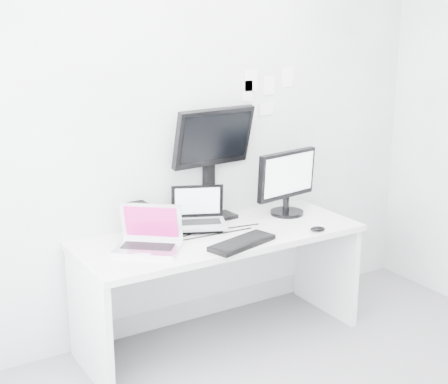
{
  "coord_description": "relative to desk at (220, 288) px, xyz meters",
  "views": [
    {
      "loc": [
        -1.98,
        -2.06,
        2.06
      ],
      "look_at": [
        0.02,
        1.23,
        1.0
      ],
      "focal_mm": 52.5,
      "sensor_mm": 36.0,
      "label": 1
    }
  ],
  "objects": [
    {
      "name": "speaker",
      "position": [
        -0.44,
        0.24,
        0.47
      ],
      "size": [
        0.11,
        0.11,
        0.2
      ],
      "primitive_type": "cube",
      "rotation": [
        0.0,
        0.0,
        -0.05
      ],
      "color": "black",
      "rests_on": "desk"
    },
    {
      "name": "mouse",
      "position": [
        0.55,
        -0.28,
        0.38
      ],
      "size": [
        0.11,
        0.09,
        0.03
      ],
      "primitive_type": "ellipsoid",
      "rotation": [
        0.0,
        0.0,
        -0.36
      ],
      "color": "black",
      "rests_on": "desk"
    },
    {
      "name": "samsung_monitor",
      "position": [
        0.6,
        0.11,
        0.59
      ],
      "size": [
        0.53,
        0.31,
        0.45
      ],
      "primitive_type": "cube",
      "rotation": [
        0.0,
        0.0,
        0.17
      ],
      "color": "black",
      "rests_on": "desk"
    },
    {
      "name": "back_wall",
      "position": [
        0.0,
        0.35,
        0.99
      ],
      "size": [
        3.6,
        0.0,
        3.6
      ],
      "primitive_type": "plane",
      "rotation": [
        1.57,
        0.0,
        0.0
      ],
      "color": "silver",
      "rests_on": "ground"
    },
    {
      "name": "wall_note_3",
      "position": [
        0.58,
        0.34,
        1.05
      ],
      "size": [
        0.11,
        0.0,
        0.08
      ],
      "primitive_type": "cube",
      "color": "white",
      "rests_on": "back_wall"
    },
    {
      "name": "desk",
      "position": [
        0.0,
        0.0,
        0.0
      ],
      "size": [
        1.8,
        0.7,
        0.73
      ],
      "primitive_type": "cube",
      "color": "silver",
      "rests_on": "ground"
    },
    {
      "name": "wall_note_5",
      "position": [
        0.42,
        0.34,
        1.19
      ],
      "size": [
        0.08,
        0.0,
        0.14
      ],
      "primitive_type": "cube",
      "color": "white",
      "rests_on": "back_wall"
    },
    {
      "name": "wall_note_0",
      "position": [
        0.45,
        0.34,
        1.26
      ],
      "size": [
        0.1,
        0.0,
        0.14
      ],
      "primitive_type": "cube",
      "color": "white",
      "rests_on": "back_wall"
    },
    {
      "name": "wall_note_1",
      "position": [
        0.6,
        0.34,
        1.22
      ],
      "size": [
        0.09,
        0.0,
        0.13
      ],
      "primitive_type": "cube",
      "color": "white",
      "rests_on": "back_wall"
    },
    {
      "name": "dell_laptop",
      "position": [
        -0.07,
        0.13,
        0.5
      ],
      "size": [
        0.41,
        0.37,
        0.28
      ],
      "primitive_type": "cube",
      "rotation": [
        0.0,
        0.0,
        -0.41
      ],
      "color": "#ADAFB4",
      "rests_on": "desk"
    },
    {
      "name": "keyboard",
      "position": [
        0.0,
        -0.25,
        0.38
      ],
      "size": [
        0.46,
        0.27,
        0.03
      ],
      "primitive_type": "cube",
      "rotation": [
        0.0,
        0.0,
        0.27
      ],
      "color": "black",
      "rests_on": "desk"
    },
    {
      "name": "macbook",
      "position": [
        -0.51,
        -0.05,
        0.5
      ],
      "size": [
        0.46,
        0.45,
        0.27
      ],
      "primitive_type": "cube",
      "rotation": [
        0.0,
        0.0,
        -0.7
      ],
      "color": "silver",
      "rests_on": "desk"
    },
    {
      "name": "wall_note_4",
      "position": [
        0.45,
        0.34,
        1.03
      ],
      "size": [
        0.1,
        0.0,
        0.11
      ],
      "primitive_type": "cube",
      "color": "white",
      "rests_on": "back_wall"
    },
    {
      "name": "wall_note_2",
      "position": [
        0.75,
        0.34,
        1.26
      ],
      "size": [
        0.1,
        0.0,
        0.14
      ],
      "primitive_type": "cube",
      "color": "white",
      "rests_on": "back_wall"
    },
    {
      "name": "rear_monitor",
      "position": [
        0.11,
        0.29,
        0.75
      ],
      "size": [
        0.58,
        0.25,
        0.77
      ],
      "primitive_type": "cube",
      "rotation": [
        0.0,
        0.0,
        0.08
      ],
      "color": "black",
      "rests_on": "desk"
    }
  ]
}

